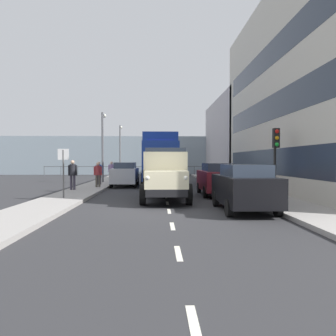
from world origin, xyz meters
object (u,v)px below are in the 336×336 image
at_px(traffic_light_near, 276,147).
at_px(street_sign, 63,164).
at_px(lamp_post_far, 120,145).
at_px(car_silver_oppositeside_0, 125,174).
at_px(pedestrian_strolling, 112,170).
at_px(truck_vintage_cream, 165,176).
at_px(pedestrian_with_bag, 98,173).
at_px(car_black_kerbside_near, 244,187).
at_px(pedestrian_near_railing, 99,171).
at_px(pedestrian_couple_a, 73,172).
at_px(car_maroon_kerbside_1, 217,179).
at_px(lorry_cargo_blue, 160,158).
at_px(lamp_post_promenade, 103,140).

distance_m(traffic_light_near, street_sign, 9.80).
relative_size(lamp_post_far, street_sign, 2.57).
relative_size(car_silver_oppositeside_0, pedestrian_strolling, 2.50).
bearing_deg(truck_vintage_cream, pedestrian_with_bag, -56.61).
distance_m(car_black_kerbside_near, pedestrian_near_railing, 13.80).
bearing_deg(lamp_post_far, pedestrian_couple_a, 88.18).
height_order(car_black_kerbside_near, pedestrian_couple_a, pedestrian_couple_a).
bearing_deg(pedestrian_with_bag, car_silver_oppositeside_0, -124.28).
relative_size(car_maroon_kerbside_1, traffic_light_near, 1.29).
distance_m(truck_vintage_cream, car_silver_oppositeside_0, 9.06).
height_order(car_black_kerbside_near, pedestrian_strolling, pedestrian_strolling).
distance_m(pedestrian_near_railing, street_sign, 8.47).
height_order(car_maroon_kerbside_1, street_sign, street_sign).
xyz_separation_m(pedestrian_couple_a, pedestrian_near_railing, (-0.79, -4.16, -0.06)).
bearing_deg(pedestrian_near_railing, truck_vintage_cream, 117.77).
bearing_deg(car_black_kerbside_near, lamp_post_far, -74.22).
bearing_deg(pedestrian_with_bag, pedestrian_couple_a, 59.54).
bearing_deg(truck_vintage_cream, pedestrian_strolling, -70.09).
xyz_separation_m(car_maroon_kerbside_1, lamp_post_far, (7.56, -21.23, 2.75)).
height_order(car_maroon_kerbside_1, pedestrian_strolling, pedestrian_strolling).
xyz_separation_m(car_silver_oppositeside_0, pedestrian_strolling, (1.29, -2.31, 0.21)).
relative_size(truck_vintage_cream, pedestrian_near_railing, 3.45).
relative_size(truck_vintage_cream, lorry_cargo_blue, 0.69).
xyz_separation_m(lorry_cargo_blue, lamp_post_far, (4.57, -13.98, 1.57)).
distance_m(car_black_kerbside_near, pedestrian_couple_a, 11.09).
xyz_separation_m(truck_vintage_cream, car_silver_oppositeside_0, (2.68, -8.65, -0.28)).
bearing_deg(pedestrian_strolling, truck_vintage_cream, 109.91).
xyz_separation_m(pedestrian_near_railing, lamp_post_far, (0.18, -15.10, 2.54)).
relative_size(car_maroon_kerbside_1, pedestrian_couple_a, 2.39).
distance_m(pedestrian_couple_a, lamp_post_promenade, 7.41).
xyz_separation_m(pedestrian_strolling, street_sign, (0.69, 10.77, 0.58)).
height_order(car_black_kerbside_near, street_sign, street_sign).
bearing_deg(car_black_kerbside_near, car_silver_oppositeside_0, -64.72).
relative_size(car_black_kerbside_near, pedestrian_couple_a, 2.35).
height_order(truck_vintage_cream, car_maroon_kerbside_1, truck_vintage_cream).
xyz_separation_m(car_black_kerbside_near, car_silver_oppositeside_0, (5.51, -11.66, 0.00)).
height_order(lorry_cargo_blue, car_silver_oppositeside_0, lorry_cargo_blue).
bearing_deg(lamp_post_promenade, lamp_post_far, -89.95).
distance_m(car_maroon_kerbside_1, pedestrian_near_railing, 9.60).
bearing_deg(pedestrian_near_railing, street_sign, 89.23).
relative_size(lorry_cargo_blue, car_silver_oppositeside_0, 2.01).
xyz_separation_m(car_silver_oppositeside_0, pedestrian_with_bag, (1.54, 2.25, 0.18)).
relative_size(car_silver_oppositeside_0, lamp_post_far, 0.70).
bearing_deg(truck_vintage_cream, traffic_light_near, -179.37).
relative_size(car_maroon_kerbside_1, lamp_post_promenade, 0.75).
height_order(pedestrian_strolling, lamp_post_far, lamp_post_far).
relative_size(pedestrian_strolling, traffic_light_near, 0.51).
distance_m(pedestrian_couple_a, pedestrian_strolling, 6.63).
xyz_separation_m(pedestrian_couple_a, traffic_light_near, (-10.45, 4.42, 1.31)).
bearing_deg(lorry_cargo_blue, lamp_post_far, -71.89).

